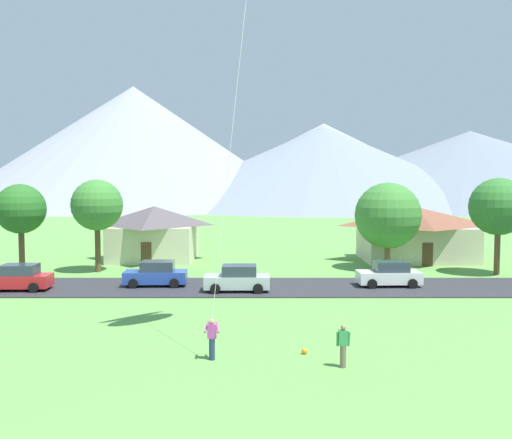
{
  "coord_description": "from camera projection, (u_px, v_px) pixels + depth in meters",
  "views": [
    {
      "loc": [
        1.29,
        -10.87,
        7.15
      ],
      "look_at": [
        1.36,
        19.28,
        5.08
      ],
      "focal_mm": 38.96,
      "sensor_mm": 36.0,
      "label": 1
    }
  ],
  "objects": [
    {
      "name": "parked_car_white_mid_east",
      "position": [
        388.0,
        274.0,
        37.6
      ],
      "size": [
        4.26,
        2.2,
        1.68
      ],
      "color": "white",
      "rests_on": "road_strip"
    },
    {
      "name": "tree_near_left",
      "position": [
        386.0,
        215.0,
        45.06
      ],
      "size": [
        5.35,
        5.35,
        7.08
      ],
      "color": "brown",
      "rests_on": "ground"
    },
    {
      "name": "mountain_east_ridge",
      "position": [
        133.0,
        146.0,
        163.66
      ],
      "size": [
        104.28,
        104.28,
        35.02
      ],
      "primitive_type": "cone",
      "color": "#8E939E",
      "rests_on": "ground"
    },
    {
      "name": "mountain_west_ridge",
      "position": [
        322.0,
        164.0,
        172.72
      ],
      "size": [
        99.12,
        99.12,
        25.12
      ],
      "primitive_type": "cone",
      "color": "#8E939E",
      "rests_on": "ground"
    },
    {
      "name": "soccer_ball",
      "position": [
        303.0,
        351.0,
        23.02
      ],
      "size": [
        0.24,
        0.24,
        0.24
      ],
      "primitive_type": "sphere",
      "color": "orange",
      "rests_on": "ground"
    },
    {
      "name": "tree_center",
      "position": [
        497.0,
        207.0,
        42.41
      ],
      "size": [
        4.4,
        4.4,
        7.44
      ],
      "color": "brown",
      "rests_on": "ground"
    },
    {
      "name": "road_strip",
      "position": [
        236.0,
        287.0,
        37.42
      ],
      "size": [
        160.0,
        6.81,
        0.08
      ],
      "primitive_type": "cube",
      "color": "#2D2D33",
      "rests_on": "ground"
    },
    {
      "name": "parked_car_silver_mid_west",
      "position": [
        236.0,
        279.0,
        35.87
      ],
      "size": [
        4.21,
        2.1,
        1.68
      ],
      "color": "#B7BCC1",
      "rests_on": "road_strip"
    },
    {
      "name": "parked_car_blue_east_end",
      "position": [
        155.0,
        274.0,
        37.69
      ],
      "size": [
        4.28,
        2.23,
        1.68
      ],
      "color": "#2847A8",
      "rests_on": "road_strip"
    },
    {
      "name": "mountain_central_ridge",
      "position": [
        468.0,
        168.0,
        171.82
      ],
      "size": [
        126.62,
        126.62,
        22.7
      ],
      "primitive_type": "cone",
      "color": "slate",
      "rests_on": "ground"
    },
    {
      "name": "tree_left_of_center",
      "position": [
        96.0,
        206.0,
        43.6
      ],
      "size": [
        4.02,
        4.02,
        7.32
      ],
      "color": "brown",
      "rests_on": "ground"
    },
    {
      "name": "parked_car_red_west_end",
      "position": [
        17.0,
        278.0,
        36.14
      ],
      "size": [
        4.27,
        2.22,
        1.68
      ],
      "color": "red",
      "rests_on": "road_strip"
    },
    {
      "name": "tree_right_of_center",
      "position": [
        19.0,
        209.0,
        42.52
      ],
      "size": [
        3.82,
        3.82,
        6.97
      ],
      "color": "brown",
      "rests_on": "ground"
    },
    {
      "name": "mountain_far_west_ridge",
      "position": [
        321.0,
        166.0,
        162.08
      ],
      "size": [
        105.73,
        105.73,
        23.21
      ],
      "primitive_type": "cone",
      "color": "gray",
      "rests_on": "ground"
    },
    {
      "name": "watcher_person",
      "position": [
        342.0,
        345.0,
        21.31
      ],
      "size": [
        0.56,
        0.24,
        1.68
      ],
      "color": "#70604C",
      "rests_on": "ground"
    },
    {
      "name": "house_leftmost",
      "position": [
        153.0,
        232.0,
        51.0
      ],
      "size": [
        7.9,
        8.43,
        4.89
      ],
      "color": "beige",
      "rests_on": "ground"
    },
    {
      "name": "house_left_center",
      "position": [
        414.0,
        233.0,
        50.24
      ],
      "size": [
        10.26,
        7.71,
        4.86
      ],
      "color": "beige",
      "rests_on": "ground"
    }
  ]
}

